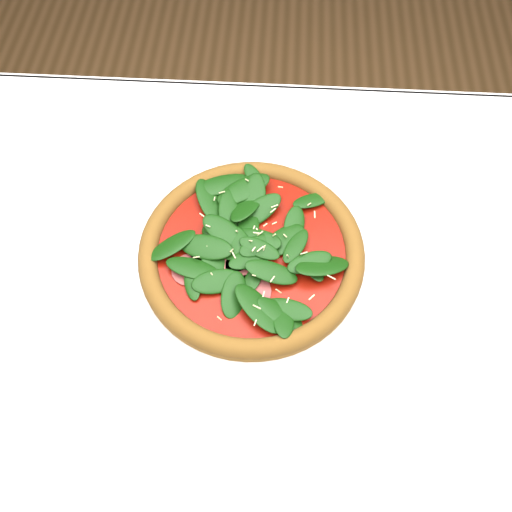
{
  "coord_description": "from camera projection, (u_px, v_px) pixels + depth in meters",
  "views": [
    {
      "loc": [
        -0.03,
        -0.31,
        1.4
      ],
      "look_at": [
        -0.05,
        0.06,
        0.77
      ],
      "focal_mm": 40.0,
      "sensor_mm": 36.0,
      "label": 1
    }
  ],
  "objects": [
    {
      "name": "ground",
      "position": [
        276.0,
        444.0,
        1.37
      ],
      "size": [
        6.0,
        6.0,
        0.0
      ],
      "primitive_type": "plane",
      "color": "brown",
      "rests_on": "ground"
    },
    {
      "name": "dining_table",
      "position": [
        289.0,
        339.0,
        0.81
      ],
      "size": [
        1.21,
        0.81,
        0.75
      ],
      "color": "white",
      "rests_on": "ground"
    },
    {
      "name": "plate",
      "position": [
        252.0,
        258.0,
        0.75
      ],
      "size": [
        0.34,
        0.34,
        0.01
      ],
      "color": "silver",
      "rests_on": "dining_table"
    },
    {
      "name": "pizza",
      "position": [
        251.0,
        250.0,
        0.74
      ],
      "size": [
        0.33,
        0.33,
        0.04
      ],
      "rotation": [
        0.0,
        0.0,
        0.15
      ],
      "color": "#986624",
      "rests_on": "plate"
    }
  ]
}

